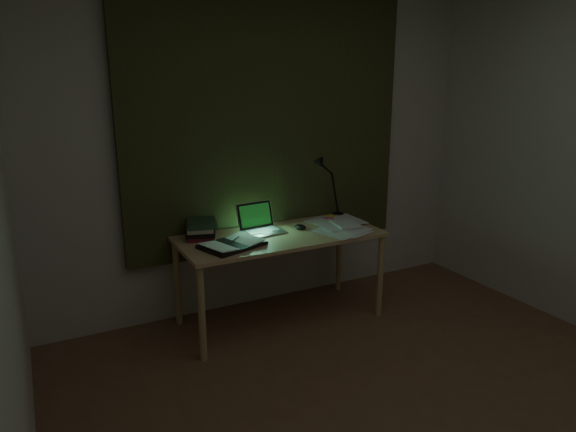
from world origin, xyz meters
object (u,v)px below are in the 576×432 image
desk_lamp (339,186)px  book_stack (201,229)px  desk (280,278)px  open_textbook (232,244)px  loose_papers (338,225)px  laptop (264,219)px

desk_lamp → book_stack: bearing=-174.4°
desk → open_textbook: bearing=-167.0°
desk → book_stack: size_ratio=6.15×
open_textbook → loose_papers: bearing=-13.7°
laptop → loose_papers: (0.56, -0.11, -0.09)m
open_textbook → loose_papers: size_ratio=0.99×
loose_papers → open_textbook: bearing=-175.4°
loose_papers → book_stack: bearing=168.6°
book_stack → loose_papers: book_stack is taller
laptop → book_stack: (-0.43, 0.09, -0.04)m
loose_papers → desk_lamp: desk_lamp is taller
desk → loose_papers: bearing=-2.7°
open_textbook → book_stack: (-0.12, 0.27, 0.05)m
loose_papers → desk_lamp: (0.18, 0.27, 0.23)m
book_stack → loose_papers: size_ratio=0.59×
laptop → book_stack: size_ratio=1.37×
open_textbook → desk_lamp: bearing=-0.2°
laptop → open_textbook: size_ratio=0.82×
laptop → loose_papers: 0.57m
book_stack → open_textbook: bearing=-65.9°
loose_papers → laptop: bearing=169.2°
desk → open_textbook: (-0.40, -0.09, 0.34)m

